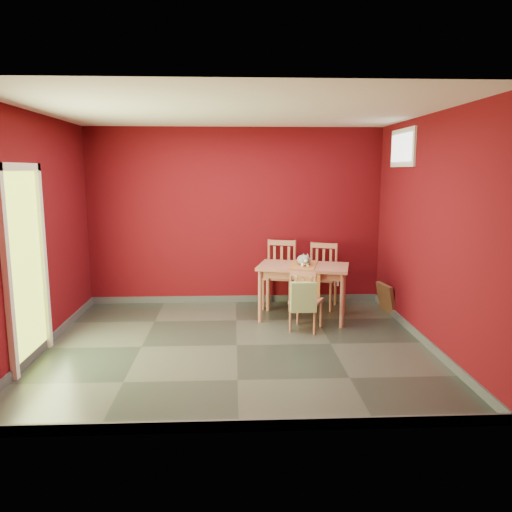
{
  "coord_description": "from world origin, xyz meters",
  "views": [
    {
      "loc": [
        -0.03,
        -5.67,
        2.05
      ],
      "look_at": [
        0.25,
        0.45,
        1.0
      ],
      "focal_mm": 35.0,
      "sensor_mm": 36.0,
      "label": 1
    }
  ],
  "objects_px": {
    "dining_table": "(303,272)",
    "chair_far_right": "(321,275)",
    "cat": "(304,258)",
    "chair_far_left": "(280,273)",
    "chair_near": "(305,300)",
    "picture_frame": "(386,298)",
    "tote_bag": "(304,297)"
  },
  "relations": [
    {
      "from": "chair_far_left",
      "to": "picture_frame",
      "type": "bearing_deg",
      "value": -15.56
    },
    {
      "from": "tote_bag",
      "to": "picture_frame",
      "type": "distance_m",
      "value": 1.67
    },
    {
      "from": "tote_bag",
      "to": "chair_far_right",
      "type": "bearing_deg",
      "value": 70.9
    },
    {
      "from": "cat",
      "to": "picture_frame",
      "type": "height_order",
      "value": "cat"
    },
    {
      "from": "cat",
      "to": "tote_bag",
      "type": "bearing_deg",
      "value": -88.94
    },
    {
      "from": "chair_far_left",
      "to": "picture_frame",
      "type": "relative_size",
      "value": 2.25
    },
    {
      "from": "tote_bag",
      "to": "cat",
      "type": "relative_size",
      "value": 1.15
    },
    {
      "from": "chair_far_left",
      "to": "tote_bag",
      "type": "distance_m",
      "value": 1.38
    },
    {
      "from": "chair_far_right",
      "to": "cat",
      "type": "bearing_deg",
      "value": -120.68
    },
    {
      "from": "dining_table",
      "to": "picture_frame",
      "type": "bearing_deg",
      "value": 10.9
    },
    {
      "from": "chair_near",
      "to": "chair_far_right",
      "type": "bearing_deg",
      "value": 70.2
    },
    {
      "from": "chair_far_left",
      "to": "chair_near",
      "type": "relative_size",
      "value": 1.25
    },
    {
      "from": "dining_table",
      "to": "cat",
      "type": "height_order",
      "value": "cat"
    },
    {
      "from": "cat",
      "to": "picture_frame",
      "type": "relative_size",
      "value": 0.87
    },
    {
      "from": "dining_table",
      "to": "chair_far_right",
      "type": "height_order",
      "value": "chair_far_right"
    },
    {
      "from": "chair_far_left",
      "to": "cat",
      "type": "relative_size",
      "value": 2.58
    },
    {
      "from": "dining_table",
      "to": "tote_bag",
      "type": "xyz_separation_m",
      "value": [
        -0.09,
        -0.71,
        -0.17
      ]
    },
    {
      "from": "chair_far_left",
      "to": "dining_table",
      "type": "bearing_deg",
      "value": -68.31
    },
    {
      "from": "tote_bag",
      "to": "cat",
      "type": "xyz_separation_m",
      "value": [
        0.1,
        0.71,
        0.37
      ]
    },
    {
      "from": "chair_near",
      "to": "tote_bag",
      "type": "distance_m",
      "value": 0.21
    },
    {
      "from": "dining_table",
      "to": "chair_near",
      "type": "distance_m",
      "value": 0.58
    },
    {
      "from": "chair_far_left",
      "to": "tote_bag",
      "type": "xyz_separation_m",
      "value": [
        0.17,
        -1.37,
        -0.02
      ]
    },
    {
      "from": "chair_far_left",
      "to": "picture_frame",
      "type": "xyz_separation_m",
      "value": [
        1.52,
        -0.42,
        -0.3
      ]
    },
    {
      "from": "chair_far_right",
      "to": "picture_frame",
      "type": "height_order",
      "value": "chair_far_right"
    },
    {
      "from": "picture_frame",
      "to": "cat",
      "type": "bearing_deg",
      "value": -169.47
    },
    {
      "from": "dining_table",
      "to": "chair_far_right",
      "type": "bearing_deg",
      "value": 59.35
    },
    {
      "from": "dining_table",
      "to": "tote_bag",
      "type": "distance_m",
      "value": 0.73
    },
    {
      "from": "dining_table",
      "to": "cat",
      "type": "relative_size",
      "value": 3.49
    },
    {
      "from": "chair_far_left",
      "to": "cat",
      "type": "height_order",
      "value": "chair_far_left"
    },
    {
      "from": "dining_table",
      "to": "chair_near",
      "type": "xyz_separation_m",
      "value": [
        -0.04,
        -0.51,
        -0.26
      ]
    },
    {
      "from": "picture_frame",
      "to": "chair_far_right",
      "type": "bearing_deg",
      "value": 157.08
    },
    {
      "from": "chair_near",
      "to": "tote_bag",
      "type": "xyz_separation_m",
      "value": [
        -0.05,
        -0.19,
        0.08
      ]
    }
  ]
}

